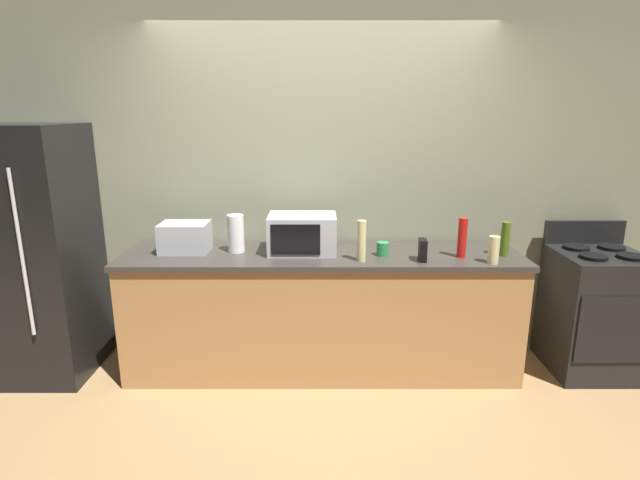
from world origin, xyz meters
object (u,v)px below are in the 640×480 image
(paper_towel_roll, at_px, (234,234))
(bottle_hot_sauce, at_px, (460,238))
(microwave, at_px, (300,234))
(cordless_phone, at_px, (421,250))
(bottle_vinegar, at_px, (360,241))
(bottle_hand_soap, at_px, (492,250))
(mug_green, at_px, (381,249))
(toaster_oven, at_px, (183,237))
(stove_range, at_px, (592,311))
(bottle_olive_oil, at_px, (503,239))
(refrigerator, at_px, (32,254))

(paper_towel_roll, distance_m, bottle_hot_sauce, 1.59)
(microwave, bearing_deg, cordless_phone, -15.21)
(bottle_vinegar, bearing_deg, bottle_hand_soap, -3.62)
(paper_towel_roll, bearing_deg, bottle_hand_soap, -9.16)
(paper_towel_roll, height_order, bottle_hot_sauce, bottle_hot_sauce)
(microwave, height_order, bottle_hot_sauce, bottle_hot_sauce)
(bottle_hot_sauce, relative_size, mug_green, 2.87)
(toaster_oven, bearing_deg, cordless_phone, -8.04)
(stove_range, height_order, bottle_olive_oil, bottle_olive_oil)
(bottle_vinegar, bearing_deg, bottle_olive_oil, 7.13)
(stove_range, bearing_deg, paper_towel_roll, 178.90)
(stove_range, xyz_separation_m, bottle_vinegar, (-1.73, -0.18, 0.58))
(microwave, distance_m, toaster_oven, 0.84)
(stove_range, bearing_deg, bottle_olive_oil, -175.98)
(bottle_hand_soap, height_order, bottle_vinegar, bottle_vinegar)
(bottle_hand_soap, bearing_deg, cordless_phone, 172.82)
(toaster_oven, relative_size, bottle_olive_oil, 1.41)
(bottle_hand_soap, bearing_deg, bottle_hot_sauce, 139.69)
(stove_range, distance_m, bottle_hot_sauce, 1.19)
(bottle_hand_soap, distance_m, mug_green, 0.74)
(microwave, distance_m, bottle_hot_sauce, 1.11)
(refrigerator, relative_size, stove_range, 1.67)
(bottle_hot_sauce, height_order, bottle_hand_soap, bottle_hot_sauce)
(toaster_oven, bearing_deg, mug_green, -4.43)
(paper_towel_roll, xyz_separation_m, cordless_phone, (1.29, -0.22, -0.06))
(toaster_oven, height_order, bottle_hand_soap, toaster_oven)
(refrigerator, distance_m, bottle_vinegar, 2.33)
(refrigerator, distance_m, cordless_phone, 2.74)
(refrigerator, bearing_deg, paper_towel_roll, 2.01)
(refrigerator, height_order, bottle_vinegar, refrigerator)
(cordless_phone, distance_m, bottle_vinegar, 0.42)
(bottle_hot_sauce, bearing_deg, bottle_hand_soap, -40.31)
(stove_range, bearing_deg, bottle_vinegar, -174.17)
(bottle_olive_oil, bearing_deg, bottle_hot_sauce, -173.46)
(bottle_hand_soap, relative_size, bottle_olive_oil, 0.77)
(refrigerator, distance_m, mug_green, 2.48)
(microwave, bearing_deg, toaster_oven, 179.17)
(toaster_oven, bearing_deg, microwave, -0.83)
(bottle_hand_soap, distance_m, bottle_vinegar, 0.88)
(microwave, distance_m, cordless_phone, 0.85)
(stove_range, xyz_separation_m, paper_towel_roll, (-2.62, 0.05, 0.57))
(toaster_oven, height_order, bottle_vinegar, bottle_vinegar)
(refrigerator, xyz_separation_m, bottle_hand_soap, (3.19, -0.23, 0.09))
(bottle_olive_oil, bearing_deg, bottle_vinegar, -172.87)
(bottle_hand_soap, bearing_deg, mug_green, 165.55)
(stove_range, height_order, bottle_hand_soap, bottle_hand_soap)
(refrigerator, height_order, microwave, refrigerator)
(microwave, xyz_separation_m, cordless_phone, (0.82, -0.22, -0.06))
(bottle_vinegar, bearing_deg, refrigerator, 175.62)
(stove_range, relative_size, bottle_hand_soap, 5.82)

